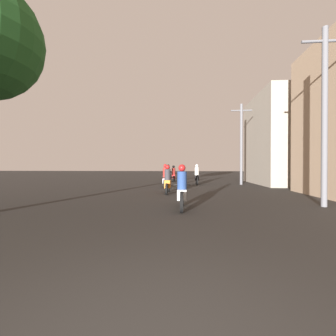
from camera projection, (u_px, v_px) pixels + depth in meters
motorcycle_white at (182, 191)px, 7.59m from camera, size 0.60×1.93×1.51m
motorcycle_orange at (168, 182)px, 11.99m from camera, size 0.60×1.94×1.51m
motorcycle_silver at (165, 178)px, 15.17m from camera, size 0.60×1.90×1.57m
motorcycle_black at (197, 176)px, 17.60m from camera, size 0.60×2.08×1.58m
motorcycle_red at (174, 175)px, 20.81m from camera, size 0.60×1.99×1.49m
motorcycle_yellow at (168, 173)px, 24.08m from camera, size 0.60×1.90×1.61m
building_right_far at (292, 140)px, 17.92m from camera, size 5.79×6.91×7.05m
utility_pole_near at (325, 113)px, 7.95m from camera, size 1.60×0.20×6.37m
utility_pole_far at (241, 142)px, 17.39m from camera, size 1.60×0.20×6.25m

